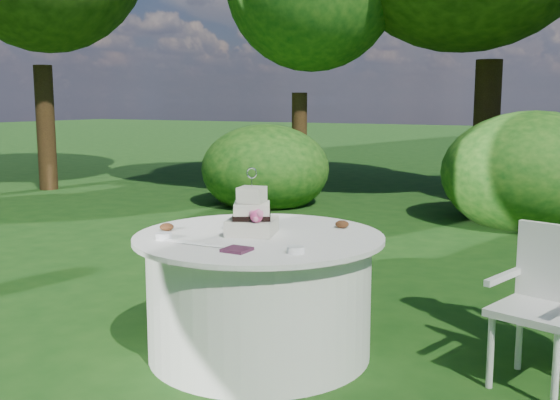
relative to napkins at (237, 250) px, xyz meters
The scene contains 8 objects.
ground 0.91m from the napkins, 105.56° to the left, with size 80.00×80.00×0.00m, color #143A10.
napkins is the anchor object (origin of this frame).
feather_plume 0.35m from the napkins, behind, with size 0.48×0.07×0.01m, color white.
table 0.61m from the napkins, 105.56° to the left, with size 1.56×1.56×0.77m.
cake 0.49m from the napkins, 111.13° to the left, with size 0.36×0.36×0.42m.
chair 1.75m from the napkins, 28.80° to the left, with size 0.56×0.55×0.90m.
votives 0.43m from the napkins, 121.47° to the left, with size 0.96×0.98×0.04m.
petal_cups 0.63m from the napkins, 111.78° to the left, with size 1.04×0.72×0.05m.
Camera 1 is at (2.05, -3.44, 1.60)m, focal length 42.00 mm.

